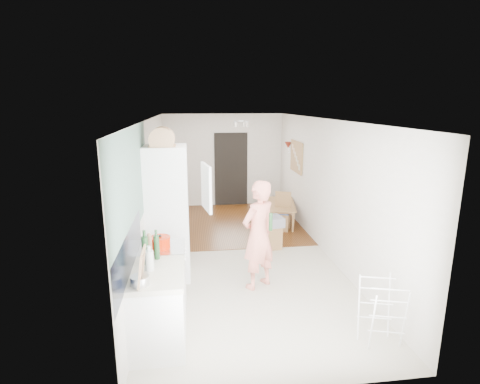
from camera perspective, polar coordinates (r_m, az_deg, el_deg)
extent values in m
cube|color=#BCB1A2|center=(7.18, 0.07, -9.37)|extent=(3.20, 7.00, 0.01)
cube|color=#603514|center=(8.90, -1.51, -4.74)|extent=(3.20, 3.30, 0.01)
cube|color=slate|center=(4.71, -16.14, 1.47)|extent=(0.02, 3.00, 1.30)
cube|color=black|center=(4.38, -16.51, -9.01)|extent=(0.02, 1.90, 0.50)
cube|color=black|center=(10.25, -1.39, 3.44)|extent=(0.90, 0.04, 2.00)
cube|color=white|center=(4.67, -12.28, -17.18)|extent=(0.60, 0.90, 0.86)
cube|color=beige|center=(4.45, -12.58, -12.07)|extent=(0.62, 0.92, 0.06)
cube|color=white|center=(5.32, -11.64, -12.99)|extent=(0.60, 0.60, 0.88)
cube|color=silver|center=(5.13, -11.89, -8.38)|extent=(0.60, 0.60, 0.04)
cube|color=white|center=(6.04, -10.99, -3.24)|extent=(0.66, 0.66, 2.15)
cube|color=white|center=(5.62, -5.16, 0.71)|extent=(0.14, 0.56, 0.70)
cube|color=white|center=(5.91, -8.20, 1.26)|extent=(0.02, 0.52, 0.66)
cube|color=tan|center=(8.89, 8.62, 5.34)|extent=(0.03, 0.90, 0.70)
cube|color=olive|center=(8.88, 8.53, 5.34)|extent=(0.00, 0.94, 0.74)
cone|color=maroon|center=(9.48, 7.35, 7.09)|extent=(0.18, 0.18, 0.16)
imported|color=#EE8571|center=(5.63, 2.83, -5.11)|extent=(0.87, 0.80, 1.98)
imported|color=olive|center=(8.87, 5.90, -3.51)|extent=(0.86, 1.27, 0.41)
cube|color=gray|center=(7.28, 4.83, -4.48)|extent=(0.47, 0.47, 0.18)
cylinder|color=red|center=(5.05, -12.06, -7.55)|extent=(0.32, 0.32, 0.16)
cylinder|color=silver|center=(4.16, -14.99, -12.89)|extent=(0.22, 0.22, 0.10)
cylinder|color=#1F4420|center=(5.47, 4.69, -4.55)|extent=(0.06, 0.06, 0.26)
cylinder|color=#1F4420|center=(4.60, -14.25, -8.60)|extent=(0.08, 0.08, 0.34)
cylinder|color=#1F4420|center=(4.71, -12.58, -8.23)|extent=(0.08, 0.08, 0.30)
cylinder|color=beige|center=(4.44, -13.64, -10.11)|extent=(0.11, 0.11, 0.24)
cylinder|color=tan|center=(4.90, -13.59, -8.05)|extent=(0.06, 0.06, 0.20)
cylinder|color=tan|center=(4.90, -13.59, -7.97)|extent=(0.07, 0.07, 0.21)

